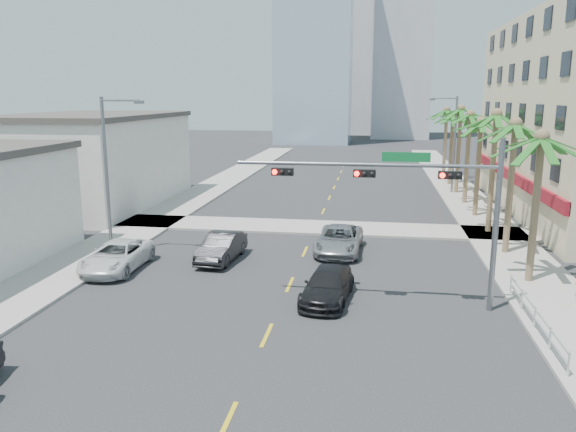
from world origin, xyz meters
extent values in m
plane|color=#262628|center=(0.00, 0.00, 0.00)|extent=(260.00, 260.00, 0.00)
cube|color=gray|center=(12.00, 20.00, 0.07)|extent=(4.00, 120.00, 0.15)
cube|color=gray|center=(-12.00, 20.00, 0.07)|extent=(4.00, 120.00, 0.15)
cube|color=gray|center=(0.00, 22.00, 0.07)|extent=(80.00, 4.00, 0.15)
cube|color=maroon|center=(14.40, 30.00, 3.00)|extent=(0.30, 28.00, 0.80)
cube|color=beige|center=(-19.50, 28.00, 3.60)|extent=(11.00, 18.00, 7.20)
cube|color=#99B2C6|center=(-8.00, 95.00, 24.00)|extent=(14.00, 14.00, 48.00)
cube|color=#ADADB2|center=(-3.00, 125.00, 21.00)|extent=(16.00, 16.00, 42.00)
cylinder|color=slate|center=(9.00, 8.00, 3.60)|extent=(0.24, 0.24, 7.20)
cylinder|color=slate|center=(3.50, 8.00, 6.20)|extent=(11.00, 0.16, 0.16)
cube|color=#0C662D|center=(5.20, 8.00, 6.55)|extent=(2.00, 0.05, 0.40)
cube|color=black|center=(7.00, 7.85, 5.85)|extent=(0.95, 0.28, 0.32)
sphere|color=#FF0C05|center=(6.68, 7.69, 5.85)|extent=(0.22, 0.22, 0.22)
cube|color=black|center=(3.50, 7.85, 5.85)|extent=(0.95, 0.28, 0.32)
sphere|color=#FF0C05|center=(3.18, 7.69, 5.85)|extent=(0.22, 0.22, 0.22)
cube|color=black|center=(0.00, 7.85, 5.85)|extent=(0.95, 0.28, 0.32)
sphere|color=#FF0C05|center=(-0.32, 7.69, 5.85)|extent=(0.22, 0.22, 0.22)
cylinder|color=brown|center=(11.60, 12.00, 3.60)|extent=(0.36, 0.36, 7.20)
cylinder|color=brown|center=(11.60, 17.20, 3.78)|extent=(0.36, 0.36, 7.56)
cylinder|color=brown|center=(11.60, 22.40, 3.96)|extent=(0.36, 0.36, 7.92)
cylinder|color=brown|center=(11.60, 27.60, 3.60)|extent=(0.36, 0.36, 7.20)
cylinder|color=brown|center=(11.60, 32.80, 3.78)|extent=(0.36, 0.36, 7.56)
cylinder|color=brown|center=(11.60, 38.00, 3.96)|extent=(0.36, 0.36, 7.92)
cylinder|color=brown|center=(11.60, 43.20, 3.60)|extent=(0.36, 0.36, 7.20)
cylinder|color=brown|center=(11.60, 48.40, 3.78)|extent=(0.36, 0.36, 7.56)
cylinder|color=slate|center=(-11.20, 14.00, 4.50)|extent=(0.20, 0.20, 9.00)
cylinder|color=slate|center=(-10.10, 14.00, 8.80)|extent=(2.20, 0.12, 0.12)
cube|color=slate|center=(-9.00, 14.00, 8.70)|extent=(0.50, 0.25, 0.18)
cylinder|color=slate|center=(11.20, 38.00, 4.50)|extent=(0.20, 0.20, 9.00)
cylinder|color=slate|center=(10.10, 38.00, 8.80)|extent=(2.20, 0.12, 0.12)
cube|color=slate|center=(9.00, 38.00, 8.70)|extent=(0.50, 0.25, 0.18)
cylinder|color=silver|center=(10.30, 6.00, 0.55)|extent=(0.08, 8.00, 0.08)
cylinder|color=silver|center=(10.30, 6.00, 0.90)|extent=(0.08, 8.00, 0.08)
cylinder|color=silver|center=(10.30, 2.00, 0.50)|extent=(0.08, 0.08, 1.00)
cylinder|color=silver|center=(10.30, 4.00, 0.50)|extent=(0.08, 0.08, 1.00)
cylinder|color=silver|center=(10.30, 6.00, 0.50)|extent=(0.08, 0.08, 1.00)
cylinder|color=silver|center=(10.30, 8.00, 0.50)|extent=(0.08, 0.08, 1.00)
cylinder|color=silver|center=(10.30, 10.00, 0.50)|extent=(0.08, 0.08, 1.00)
imported|color=silver|center=(-9.40, 10.98, 0.75)|extent=(2.53, 5.40, 1.49)
imported|color=black|center=(-4.39, 13.50, 0.77)|extent=(1.98, 4.77, 1.54)
imported|color=#A7A7AB|center=(2.00, 16.16, 0.76)|extent=(2.79, 5.61, 1.53)
imported|color=black|center=(2.00, 8.18, 0.70)|extent=(2.44, 4.99, 1.40)
camera|label=1|loc=(3.88, -15.84, 9.07)|focal=35.00mm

